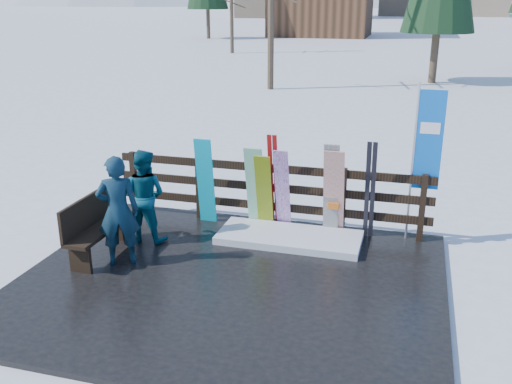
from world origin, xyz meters
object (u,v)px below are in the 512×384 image
(snowboard_2, at_px, (264,192))
(snowboard_3, at_px, (282,190))
(bench, at_px, (96,224))
(snowboard_4, at_px, (331,191))
(snowboard_1, at_px, (255,188))
(snowboard_0, at_px, (205,181))
(person_back, at_px, (144,196))
(snowboard_5, at_px, (334,193))
(person_front, at_px, (118,211))
(rental_flag, at_px, (425,146))

(snowboard_2, bearing_deg, snowboard_3, -0.00)
(bench, distance_m, snowboard_4, 3.81)
(snowboard_1, height_order, snowboard_4, snowboard_4)
(snowboard_0, relative_size, person_back, 1.02)
(snowboard_1, bearing_deg, snowboard_3, 0.00)
(snowboard_5, bearing_deg, person_front, -147.43)
(snowboard_4, bearing_deg, snowboard_1, 180.00)
(snowboard_1, distance_m, snowboard_2, 0.17)
(snowboard_0, height_order, snowboard_5, snowboard_0)
(snowboard_3, xyz_separation_m, snowboard_5, (0.88, 0.00, 0.02))
(rental_flag, height_order, person_front, rental_flag)
(snowboard_4, relative_size, person_back, 1.06)
(snowboard_0, bearing_deg, person_back, -126.11)
(snowboard_3, height_order, snowboard_4, snowboard_4)
(person_front, distance_m, person_back, 0.91)
(rental_flag, bearing_deg, person_front, -153.53)
(person_front, bearing_deg, bench, -42.14)
(snowboard_0, bearing_deg, snowboard_3, 0.00)
(snowboard_1, distance_m, person_back, 1.89)
(rental_flag, bearing_deg, snowboard_4, -169.28)
(snowboard_3, xyz_separation_m, rental_flag, (2.25, 0.27, 0.86))
(snowboard_0, xyz_separation_m, snowboard_5, (2.27, 0.00, -0.02))
(snowboard_1, xyz_separation_m, snowboard_3, (0.48, 0.00, 0.00))
(snowboard_2, height_order, person_front, person_front)
(snowboard_5, distance_m, person_back, 3.13)
(snowboard_4, xyz_separation_m, snowboard_5, (0.05, 0.00, -0.05))
(person_front, xyz_separation_m, person_back, (-0.03, 0.91, -0.07))
(snowboard_2, xyz_separation_m, person_front, (-1.74, -1.88, 0.17))
(snowboard_2, distance_m, person_back, 2.02)
(snowboard_2, relative_size, snowboard_5, 0.88)
(bench, xyz_separation_m, rental_flag, (4.81, 2.00, 1.09))
(person_front, bearing_deg, rental_flag, -178.57)
(snowboard_2, bearing_deg, bench, -142.37)
(person_back, bearing_deg, snowboard_3, -153.95)
(person_back, bearing_deg, snowboard_0, -124.89)
(person_front, bearing_deg, snowboard_2, -157.88)
(snowboard_1, distance_m, snowboard_3, 0.48)
(bench, distance_m, person_front, 0.62)
(snowboard_0, height_order, snowboard_2, snowboard_0)
(rental_flag, height_order, person_back, rental_flag)
(person_front, bearing_deg, snowboard_4, -172.00)
(snowboard_0, relative_size, person_front, 0.93)
(snowboard_1, relative_size, person_front, 0.90)
(person_front, bearing_deg, snowboard_5, -172.48)
(snowboard_1, distance_m, person_front, 2.46)
(snowboard_1, xyz_separation_m, rental_flag, (2.73, 0.27, 0.86))
(person_back, bearing_deg, snowboard_2, -150.12)
(snowboard_2, height_order, snowboard_5, snowboard_5)
(snowboard_2, bearing_deg, snowboard_5, -0.00)
(snowboard_4, distance_m, rental_flag, 1.65)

